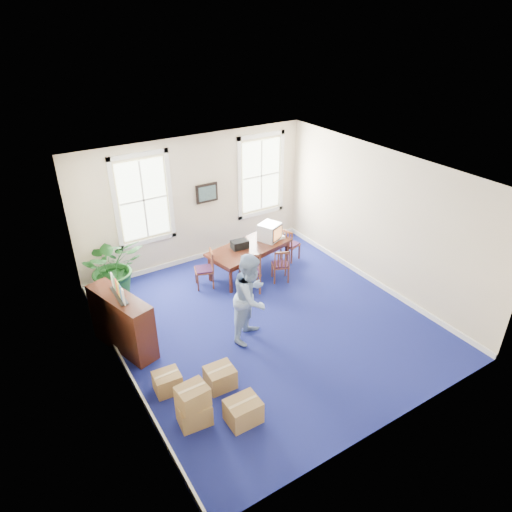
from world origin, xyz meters
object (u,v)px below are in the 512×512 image
credenza (122,321)px  potted_plant (114,267)px  chair_near_left (250,270)px  cardboard_boxes (202,396)px  conference_table (249,259)px  crt_tv (270,232)px  man (251,297)px

credenza → potted_plant: (0.42, 1.87, 0.13)m
chair_near_left → cardboard_boxes: size_ratio=0.79×
conference_table → chair_near_left: (-0.43, -0.71, 0.17)m
conference_table → potted_plant: (-3.07, 0.73, 0.38)m
crt_tv → cardboard_boxes: size_ratio=0.38×
credenza → cardboard_boxes: bearing=-93.6°
crt_tv → credenza: bearing=171.9°
credenza → potted_plant: 1.92m
man → cardboard_boxes: bearing=-177.0°
crt_tv → credenza: credenza is taller
credenza → cardboard_boxes: credenza is taller
crt_tv → credenza: (-4.10, -1.18, -0.32)m
conference_table → credenza: size_ratio=1.35×
chair_near_left → man: 1.70m
potted_plant → crt_tv: bearing=-10.6°
chair_near_left → potted_plant: 3.02m
cardboard_boxes → conference_table: bearing=49.1°
crt_tv → potted_plant: size_ratio=0.35×
man → conference_table: bearing=25.8°
credenza → conference_table: bearing=1.4°
conference_table → man: man is taller
potted_plant → credenza: bearing=-102.7°
cardboard_boxes → potted_plant: bearing=91.4°
credenza → cardboard_boxes: 2.36m
credenza → cardboard_boxes: (0.52, -2.29, -0.22)m
conference_table → cardboard_boxes: 4.53m
conference_table → man: size_ratio=1.14×
crt_tv → potted_plant: (-3.68, 0.69, -0.19)m
conference_table → crt_tv: bearing=-7.9°
man → cardboard_boxes: 2.19m
credenza → chair_near_left: bearing=-8.7°
chair_near_left → potted_plant: (-2.64, 1.44, 0.20)m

